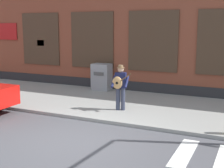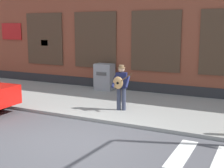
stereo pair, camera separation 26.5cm
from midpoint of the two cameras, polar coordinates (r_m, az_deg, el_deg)
The scene contains 5 objects.
ground_plane at distance 8.66m, azimuth -7.29°, elevation -10.31°, with size 160.00×160.00×0.00m, color #4C4C51.
sidewalk at distance 12.16m, azimuth 3.15°, elevation -3.90°, with size 28.00×4.82×0.11m.
building_backdrop at distance 15.96m, azimuth 9.30°, elevation 11.38°, with size 28.00×4.06×6.76m.
busker at distance 11.03m, azimuth 0.80°, elevation -0.15°, with size 0.76×0.61×1.62m.
utility_box at distance 14.73m, azimuth -2.42°, elevation 1.31°, with size 0.87×0.61×1.24m.
Camera 1 is at (4.26, -6.88, 3.04)m, focal length 50.00 mm.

